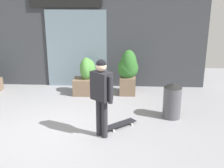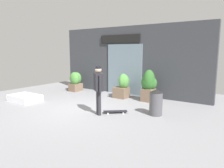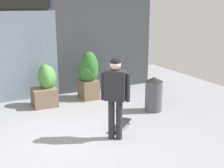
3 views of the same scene
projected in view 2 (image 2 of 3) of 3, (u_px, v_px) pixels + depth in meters
ground_plane at (81, 109)px, 7.97m from camera, size 12.00×12.00×0.00m
building_facade at (129, 61)px, 10.54m from camera, size 7.99×0.31×3.35m
skateboarder at (98, 85)px, 7.15m from camera, size 0.48×0.46×1.68m
skateboard at (115, 111)px, 7.46m from camera, size 0.77×0.70×0.08m
planter_box_left at (149, 84)px, 9.13m from camera, size 0.62×0.64×1.37m
planter_box_right at (75, 80)px, 11.51m from camera, size 0.63×0.73×1.04m
planter_box_mid at (123, 86)px, 9.82m from camera, size 0.67×0.60×1.13m
trash_bin at (156, 102)px, 7.18m from camera, size 0.45×0.45×0.89m
snow_ledge at (25, 98)px, 9.18m from camera, size 1.34×0.90×0.28m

